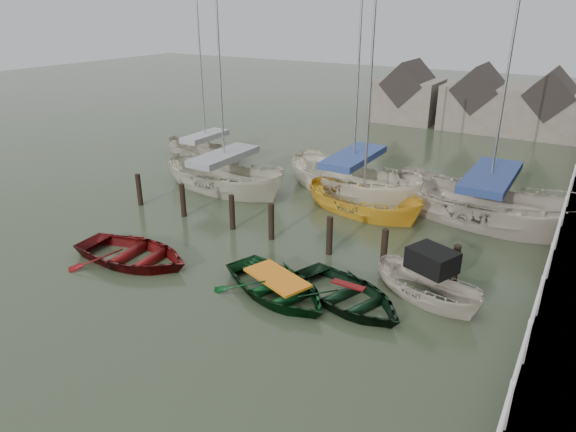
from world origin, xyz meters
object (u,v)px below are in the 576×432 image
Objects in this scene: rowboat_red at (134,262)px; sailboat_c at (363,212)px; rowboat_green at (277,294)px; rowboat_dkgreen at (347,303)px; sailboat_b at (352,192)px; sailboat_a at (226,188)px; sailboat_e at (206,157)px; motorboat at (427,294)px; sailboat_d at (484,219)px.

rowboat_red is 0.46× the size of sailboat_c.
rowboat_green is 1.03× the size of rowboat_dkgreen.
sailboat_b is 2.34m from sailboat_c.
rowboat_green is at bearing -127.54° from sailboat_a.
sailboat_e is (-11.31, 10.38, 0.07)m from rowboat_green.
motorboat is 0.33× the size of sailboat_a.
sailboat_a is (-1.92, 7.57, 0.06)m from rowboat_red.
rowboat_dkgreen is (2.02, 0.67, 0.00)m from rowboat_green.
sailboat_c is 0.91× the size of sailboat_e.
rowboat_green is 0.34× the size of sailboat_a.
rowboat_green is at bearing 140.73° from motorboat.
sailboat_b is (5.41, 2.54, -0.00)m from sailboat_a.
rowboat_dkgreen is at bearing 150.14° from motorboat.
rowboat_green is 15.35m from sailboat_e.
rowboat_red is 1.09× the size of motorboat.
rowboat_red is 1.07× the size of rowboat_green.
sailboat_d reaches higher than sailboat_b.
sailboat_c is at bearing -125.55° from sailboat_b.
rowboat_red is 0.31× the size of sailboat_d.
rowboat_red is 7.46m from rowboat_dkgreen.
rowboat_red is 9.66m from motorboat.
sailboat_b is at bearing 31.25° from rowboat_green.
rowboat_dkgreen is 0.38× the size of sailboat_e.
rowboat_dkgreen is at bearing -84.37° from rowboat_red.
motorboat reaches higher than rowboat_green.
motorboat is 7.00m from sailboat_d.
sailboat_e is (-9.49, 1.00, 0.01)m from sailboat_b.
sailboat_a is 11.59m from sailboat_d.
rowboat_green is 4.47m from motorboat.
sailboat_b is at bearing 96.64° from sailboat_d.
sailboat_d is (4.58, 1.68, 0.04)m from sailboat_c.
rowboat_red is 10.69m from sailboat_b.
rowboat_red is 7.81m from sailboat_a.
rowboat_dkgreen is 8.75m from sailboat_d.
rowboat_red is at bearing 118.05° from rowboat_green.
sailboat_c is (-2.48, 6.81, 0.01)m from rowboat_dkgreen.
motorboat is 17.30m from sailboat_e.
sailboat_b is (-3.84, 8.72, 0.06)m from rowboat_dkgreen.
motorboat is at bearing -30.67° from rowboat_dkgreen.
sailboat_b is 1.38× the size of sailboat_c.
rowboat_dkgreen is 16.50m from sailboat_e.
sailboat_a reaches higher than rowboat_dkgreen.
motorboat is at bearing -129.18° from sailboat_c.
sailboat_d is (5.95, -0.23, -0.00)m from sailboat_b.
rowboat_dkgreen is 11.12m from sailboat_a.
motorboat is 6.88m from sailboat_c.
motorboat is 9.22m from sailboat_b.
rowboat_green is at bearing 129.27° from rowboat_dkgreen.
sailboat_a is at bearing 88.97° from motorboat.
sailboat_c is 4.88m from sailboat_d.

